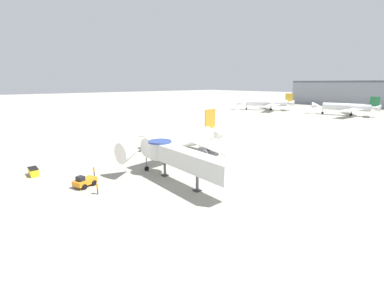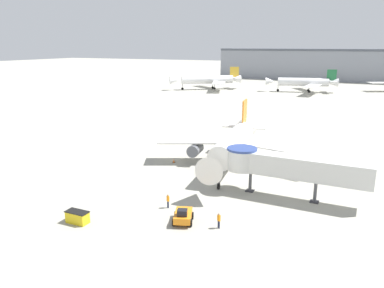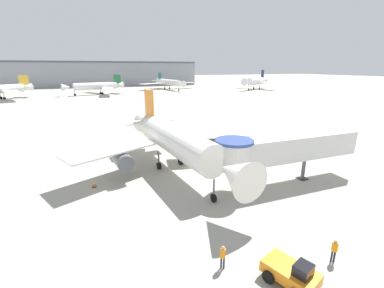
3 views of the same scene
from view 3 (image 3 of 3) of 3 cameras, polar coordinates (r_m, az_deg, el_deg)
ground_plane at (r=34.14m, az=1.95°, el=-6.33°), size 800.00×800.00×0.00m
main_airplane at (r=33.37m, az=-3.96°, el=0.79°), size 27.27×27.29×10.00m
jet_bridge at (r=30.99m, az=18.81°, el=-1.05°), size 18.61×4.10×6.06m
pushback_tug_orange at (r=19.28m, az=21.25°, el=-25.13°), size 3.01×3.79×1.89m
traffic_cone_port_wing at (r=32.13m, az=-20.94°, el=-8.33°), size 0.46×0.46×0.75m
traffic_cone_starboard_wing at (r=38.93m, az=11.12°, el=-3.13°), size 0.45×0.45×0.74m
ground_crew_marshaller at (r=19.17m, az=6.86°, el=-23.40°), size 0.40×0.35×1.80m
ground_crew_wing_walker at (r=21.97m, az=29.08°, el=-19.77°), size 0.40×0.34×1.81m
background_jet_teal_tail at (r=164.13m, az=-5.21°, el=13.50°), size 36.69×35.60×9.93m
background_jet_navy_tail at (r=168.44m, az=14.00°, el=13.42°), size 25.13×26.09×11.69m
background_jet_green_tail at (r=140.78m, az=-20.33°, el=11.99°), size 29.72×32.85×9.63m
terminal_building at (r=204.20m, az=-18.78°, el=14.56°), size 132.59×21.82×17.39m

